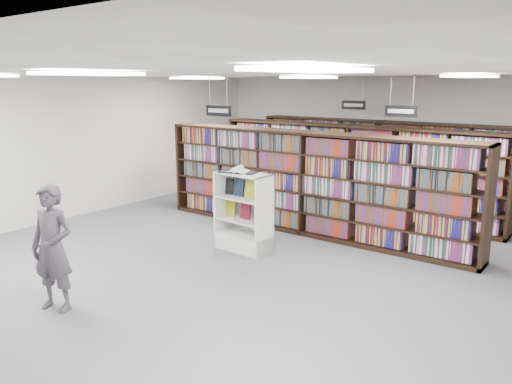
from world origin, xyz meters
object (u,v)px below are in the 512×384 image
Objects in this scene: shopper at (53,248)px; open_book at (238,171)px; endcap_display at (245,224)px; bookshelf_row_near at (307,183)px.

open_book is at bearing 65.73° from shopper.
endcap_display is 1.01m from open_book.
open_book is 3.59m from shopper.
shopper is (-0.86, -5.16, -0.18)m from bookshelf_row_near.
open_book is (-0.13, -0.02, 1.00)m from endcap_display.
bookshelf_row_near reaches higher than endcap_display.
open_book is 0.44× the size of shopper.
shopper is at bearing -95.44° from endcap_display.
bookshelf_row_near is 5.23m from shopper.
endcap_display is at bearing 63.69° from shopper.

